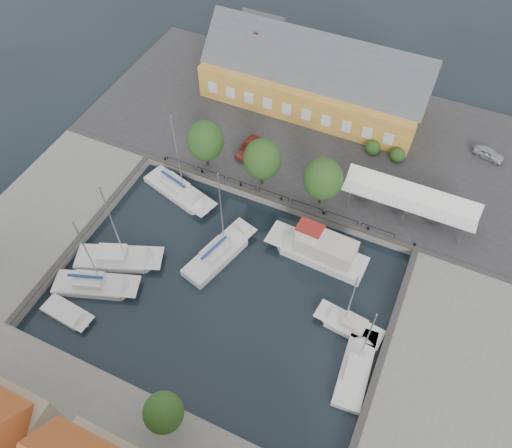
{
  "coord_description": "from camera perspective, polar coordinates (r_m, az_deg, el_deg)",
  "views": [
    {
      "loc": [
        13.47,
        -23.4,
        43.39
      ],
      "look_at": [
        0.0,
        6.0,
        1.5
      ],
      "focal_mm": 35.0,
      "sensor_mm": 36.0,
      "label": 1
    }
  ],
  "objects": [
    {
      "name": "east_boat_c",
      "position": [
        47.1,
        11.23,
        -16.13
      ],
      "size": [
        2.98,
        8.01,
        10.14
      ],
      "color": "silver",
      "rests_on": "ground"
    },
    {
      "name": "north_quay",
      "position": [
        64.6,
        6.4,
        10.36
      ],
      "size": [
        56.0,
        26.0,
        1.0
      ],
      "primitive_type": "cube",
      "color": "#2D2D30",
      "rests_on": "ground"
    },
    {
      "name": "car_silver",
      "position": [
        65.94,
        25.08,
        7.3
      ],
      "size": [
        3.89,
        2.32,
        1.24
      ],
      "primitive_type": "imported",
      "rotation": [
        0.0,
        0.0,
        1.32
      ],
      "color": "#B6BABF",
      "rests_on": "north_quay"
    },
    {
      "name": "center_sailboat",
      "position": [
        52.15,
        -4.3,
        -3.48
      ],
      "size": [
        4.99,
        9.32,
        12.42
      ],
      "color": "silver",
      "rests_on": "ground"
    },
    {
      "name": "trawler",
      "position": [
        51.87,
        7.36,
        -3.1
      ],
      "size": [
        10.96,
        3.72,
        5.0
      ],
      "color": "silver",
      "rests_on": "ground"
    },
    {
      "name": "west_boat_c",
      "position": [
        53.76,
        -15.56,
        -3.88
      ],
      "size": [
        9.38,
        6.02,
        12.13
      ],
      "color": "silver",
      "rests_on": "ground"
    },
    {
      "name": "car_red",
      "position": [
        60.42,
        -0.83,
        8.69
      ],
      "size": [
        1.79,
        4.34,
        1.4
      ],
      "primitive_type": "imported",
      "rotation": [
        0.0,
        0.0,
        -0.07
      ],
      "color": "#4F1912",
      "rests_on": "north_quay"
    },
    {
      "name": "west_boat_a",
      "position": [
        58.18,
        -8.83,
        3.69
      ],
      "size": [
        9.8,
        5.2,
        12.5
      ],
      "color": "silver",
      "rests_on": "ground"
    },
    {
      "name": "tent_canopy",
      "position": [
        54.89,
        17.26,
        2.96
      ],
      "size": [
        14.0,
        4.0,
        2.83
      ],
      "color": "white",
      "rests_on": "north_quay"
    },
    {
      "name": "warehouse",
      "position": [
        66.74,
        6.23,
        16.3
      ],
      "size": [
        28.56,
        14.0,
        9.55
      ],
      "color": "#C58630",
      "rests_on": "north_quay"
    },
    {
      "name": "west_quay",
      "position": [
        59.63,
        -23.04,
        0.85
      ],
      "size": [
        12.0,
        24.0,
        1.0
      ],
      "primitive_type": "cube",
      "color": "slate",
      "rests_on": "ground"
    },
    {
      "name": "west_boat_d",
      "position": [
        52.62,
        -17.95,
        -6.72
      ],
      "size": [
        8.9,
        5.27,
        11.53
      ],
      "color": "silver",
      "rests_on": "ground"
    },
    {
      "name": "east_quay",
      "position": [
        48.68,
        20.89,
        -16.25
      ],
      "size": [
        12.0,
        24.0,
        1.0
      ],
      "primitive_type": "cube",
      "color": "slate",
      "rests_on": "ground"
    },
    {
      "name": "launch_sw",
      "position": [
        52.07,
        -20.75,
        -9.58
      ],
      "size": [
        5.5,
        2.45,
        0.98
      ],
      "color": "silver",
      "rests_on": "ground"
    },
    {
      "name": "east_boat_b",
      "position": [
        48.8,
        10.74,
        -11.48
      ],
      "size": [
        6.84,
        2.94,
        9.33
      ],
      "color": "silver",
      "rests_on": "ground"
    },
    {
      "name": "quay_edge_fittings",
      "position": [
        52.58,
        -0.55,
        -1.28
      ],
      "size": [
        56.0,
        24.72,
        0.4
      ],
      "color": "#383533",
      "rests_on": "north_quay"
    },
    {
      "name": "ground",
      "position": [
        51.1,
        -2.82,
        -5.88
      ],
      "size": [
        140.0,
        140.0,
        0.0
      ],
      "primitive_type": "plane",
      "color": "black",
      "rests_on": "ground"
    },
    {
      "name": "launch_nw",
      "position": [
        59.52,
        -9.28,
        4.79
      ],
      "size": [
        4.18,
        2.6,
        0.88
      ],
      "color": "navy",
      "rests_on": "ground"
    },
    {
      "name": "quay_trees",
      "position": [
        54.55,
        0.72,
        7.42
      ],
      "size": [
        18.2,
        4.2,
        6.3
      ],
      "color": "black",
      "rests_on": "north_quay"
    }
  ]
}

